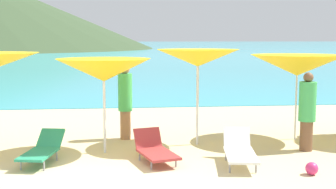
# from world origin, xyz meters

# --- Properties ---
(ground_plane) EXTENTS (50.00, 100.00, 0.30)m
(ground_plane) POSITION_xyz_m (0.00, 10.00, -0.15)
(ground_plane) COLOR beige
(ocean_water) EXTENTS (650.00, 440.00, 0.02)m
(ocean_water) POSITION_xyz_m (0.00, 228.87, 0.01)
(ocean_water) COLOR #38B7CC
(ocean_water) RESTS_ON ground_plane
(umbrella_4) EXTENTS (2.29, 2.29, 2.09)m
(umbrella_4) POSITION_xyz_m (0.18, 2.40, 1.84)
(umbrella_4) COLOR silver
(umbrella_4) RESTS_ON ground_plane
(umbrella_5) EXTENTS (1.98, 1.98, 2.27)m
(umbrella_5) POSITION_xyz_m (2.35, 2.95, 2.07)
(umbrella_5) COLOR silver
(umbrella_5) RESTS_ON ground_plane
(umbrella_6) EXTENTS (2.41, 2.41, 2.13)m
(umbrella_6) POSITION_xyz_m (4.90, 3.27, 1.86)
(umbrella_6) COLOR silver
(umbrella_6) RESTS_ON ground_plane
(lounge_chair_1) EXTENTS (0.80, 1.54, 0.58)m
(lounge_chair_1) POSITION_xyz_m (-1.06, 1.68, 0.28)
(lounge_chair_1) COLOR #268C66
(lounge_chair_1) RESTS_ON ground_plane
(lounge_chair_4) EXTENTS (0.79, 1.58, 0.65)m
(lounge_chair_4) POSITION_xyz_m (2.90, 1.14, 0.29)
(lounge_chair_4) COLOR white
(lounge_chair_4) RESTS_ON ground_plane
(lounge_chair_6) EXTENTS (0.92, 1.39, 0.62)m
(lounge_chair_6) POSITION_xyz_m (1.22, 1.49, 0.26)
(lounge_chair_6) COLOR #A53333
(lounge_chair_6) RESTS_ON ground_plane
(beachgoer_0) EXTENTS (0.38, 0.38, 1.77)m
(beachgoer_0) POSITION_xyz_m (4.69, 2.10, 0.93)
(beachgoer_0) COLOR brown
(beachgoer_0) RESTS_ON ground_plane
(beachgoer_1) EXTENTS (0.35, 0.35, 1.88)m
(beachgoer_1) POSITION_xyz_m (0.65, 3.74, 1.00)
(beachgoer_1) COLOR #A3704C
(beachgoer_1) RESTS_ON ground_plane
(beach_ball) EXTENTS (0.24, 0.24, 0.24)m
(beach_ball) POSITION_xyz_m (4.05, 0.31, 0.12)
(beach_ball) COLOR #D83372
(beach_ball) RESTS_ON ground_plane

